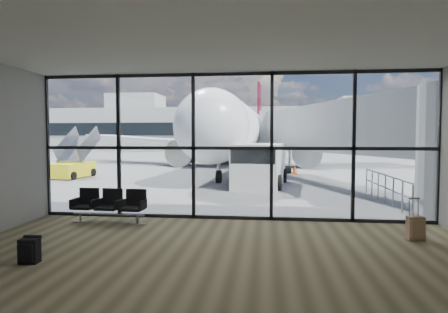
% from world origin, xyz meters
% --- Properties ---
extents(ground, '(220.00, 220.00, 0.00)m').
position_xyz_m(ground, '(0.00, 40.00, 0.00)').
color(ground, slate).
rests_on(ground, ground).
extents(lounge_shell, '(12.02, 8.01, 4.51)m').
position_xyz_m(lounge_shell, '(0.00, -4.80, 2.65)').
color(lounge_shell, brown).
rests_on(lounge_shell, ground).
extents(glass_curtain_wall, '(12.10, 0.12, 4.50)m').
position_xyz_m(glass_curtain_wall, '(0.00, 0.00, 2.25)').
color(glass_curtain_wall, white).
rests_on(glass_curtain_wall, ground).
extents(jet_bridge, '(8.00, 16.50, 4.33)m').
position_xyz_m(jet_bridge, '(4.90, 7.07, 2.76)').
color(jet_bridge, '#929597').
rests_on(jet_bridge, ground).
extents(apron_railing, '(0.06, 5.46, 1.11)m').
position_xyz_m(apron_railing, '(5.60, 3.50, 0.72)').
color(apron_railing, gray).
rests_on(apron_railing, ground).
extents(far_terminal, '(80.00, 12.20, 11.00)m').
position_xyz_m(far_terminal, '(-0.59, 61.97, 4.21)').
color(far_terminal, '#AAA9A5').
rests_on(far_terminal, ground).
extents(tree_0, '(4.95, 4.95, 7.12)m').
position_xyz_m(tree_0, '(-45.00, 72.00, 4.63)').
color(tree_0, '#382619').
rests_on(tree_0, ground).
extents(tree_1, '(5.61, 5.61, 8.07)m').
position_xyz_m(tree_1, '(-39.00, 72.00, 5.25)').
color(tree_1, '#382619').
rests_on(tree_1, ground).
extents(tree_2, '(6.27, 6.27, 9.03)m').
position_xyz_m(tree_2, '(-33.00, 72.00, 5.88)').
color(tree_2, '#382619').
rests_on(tree_2, ground).
extents(tree_3, '(4.95, 4.95, 7.12)m').
position_xyz_m(tree_3, '(-27.00, 72.00, 4.63)').
color(tree_3, '#382619').
rests_on(tree_3, ground).
extents(tree_4, '(5.61, 5.61, 8.07)m').
position_xyz_m(tree_4, '(-21.00, 72.00, 5.25)').
color(tree_4, '#382619').
rests_on(tree_4, ground).
extents(tree_5, '(6.27, 6.27, 9.03)m').
position_xyz_m(tree_5, '(-15.00, 72.00, 5.88)').
color(tree_5, '#382619').
rests_on(tree_5, ground).
extents(seating_row, '(2.23, 0.73, 0.99)m').
position_xyz_m(seating_row, '(-3.59, -0.75, 0.55)').
color(seating_row, gray).
rests_on(seating_row, ground).
extents(backpack, '(0.38, 0.35, 0.55)m').
position_xyz_m(backpack, '(-3.68, -4.48, 0.27)').
color(backpack, black).
rests_on(backpack, ground).
extents(suitcase, '(0.40, 0.31, 1.04)m').
position_xyz_m(suitcase, '(4.69, -1.85, 0.31)').
color(suitcase, '#977354').
rests_on(suitcase, ground).
extents(airliner, '(33.01, 38.25, 9.85)m').
position_xyz_m(airliner, '(-0.76, 23.67, 3.00)').
color(airliner, white).
rests_on(airliner, ground).
extents(service_van, '(2.95, 5.26, 2.18)m').
position_xyz_m(service_van, '(0.73, 7.97, 1.12)').
color(service_van, silver).
rests_on(service_van, ground).
extents(belt_loader, '(1.65, 3.99, 1.83)m').
position_xyz_m(belt_loader, '(-3.00, 23.73, 0.61)').
color(belt_loader, black).
rests_on(belt_loader, ground).
extents(mobile_stairs, '(2.18, 3.78, 2.57)m').
position_xyz_m(mobile_stairs, '(-11.13, 10.85, 0.62)').
color(mobile_stairs, yellow).
rests_on(mobile_stairs, ground).
extents(traffic_cone_a, '(0.37, 0.37, 0.53)m').
position_xyz_m(traffic_cone_a, '(2.69, 15.29, 0.25)').
color(traffic_cone_a, red).
rests_on(traffic_cone_a, ground).
extents(traffic_cone_c, '(0.41, 0.41, 0.58)m').
position_xyz_m(traffic_cone_c, '(3.00, 14.52, 0.28)').
color(traffic_cone_c, '#D4470B').
rests_on(traffic_cone_c, ground).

